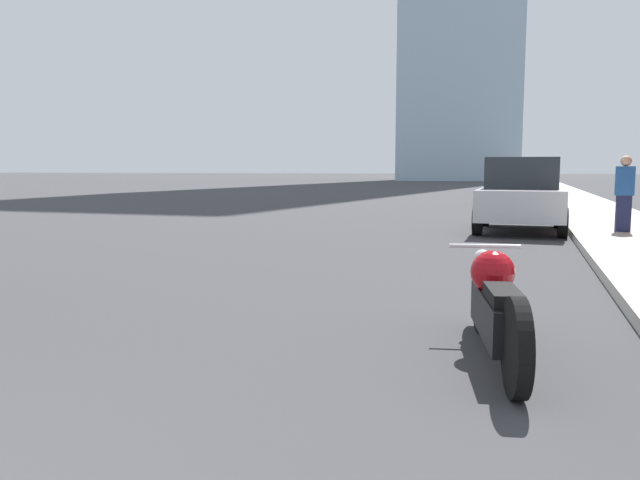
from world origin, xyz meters
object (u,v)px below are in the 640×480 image
Objects in this scene: parked_car_red at (519,180)px; parked_car_black at (519,177)px; motorcycle at (496,306)px; pedestrian at (624,193)px; parked_car_white at (520,184)px; parked_car_silver at (521,195)px.

parked_car_red reaches higher than parked_car_black.
parked_car_black is (-0.11, 45.56, 0.42)m from motorcycle.
parked_car_black is at bearing 93.73° from pedestrian.
parked_car_black is 36.06m from pedestrian.
parked_car_red is (-0.07, 11.94, -0.01)m from parked_car_white.
parked_car_red is 12.04m from parked_car_black.
parked_car_red is at bearing -89.20° from parked_car_black.
parked_car_white is (-0.08, 11.06, -0.00)m from parked_car_silver.
parked_car_red is at bearing 95.35° from pedestrian.
parked_car_silver is at bearing 78.37° from motorcycle.
parked_car_white is 11.94m from parked_car_red.
parked_car_silver is 0.93× the size of parked_car_black.
pedestrian reaches higher than motorcycle.
parked_car_silver is 0.85× the size of parked_car_white.
pedestrian is (2.08, -0.95, 0.11)m from parked_car_silver.
parked_car_red is at bearing 79.20° from motorcycle.
parked_car_white is 23.98m from parked_car_black.
parked_car_silver is at bearing -84.20° from parked_car_white.
parked_car_white reaches higher than parked_car_black.
parked_car_silver reaches higher than parked_car_black.
pedestrian is (2.23, 9.58, 0.56)m from motorcycle.
parked_car_silver is 35.04m from parked_car_black.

